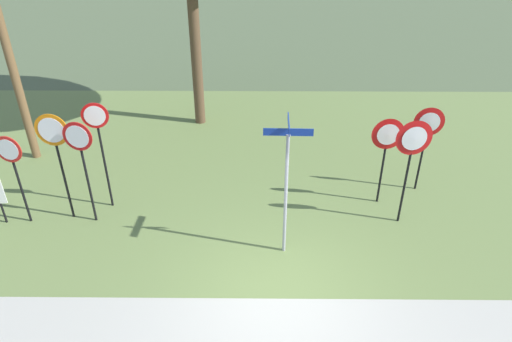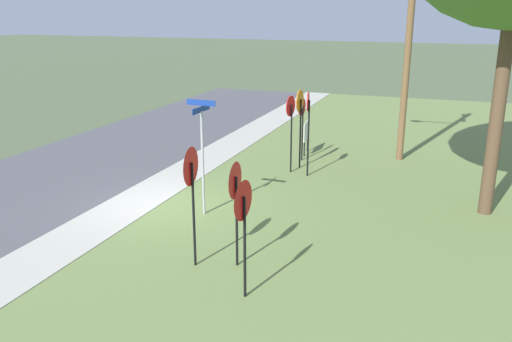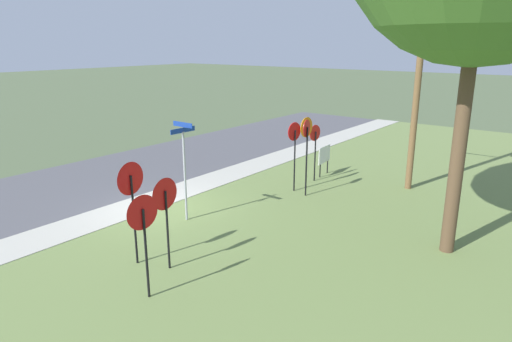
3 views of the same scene
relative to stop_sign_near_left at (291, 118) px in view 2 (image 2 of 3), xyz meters
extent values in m
plane|color=#4C5B3D|center=(4.33, -2.54, -1.92)|extent=(160.00, 160.00, 0.00)
cube|color=#4C4C51|center=(4.33, -7.34, -1.92)|extent=(44.00, 6.40, 0.01)
cube|color=#ADAA9E|center=(4.33, -3.34, -1.89)|extent=(44.00, 1.60, 0.06)
cube|color=olive|center=(4.33, 3.46, -1.90)|extent=(44.00, 12.00, 0.04)
cylinder|color=black|center=(0.00, 0.03, -0.72)|extent=(0.06, 0.06, 2.32)
cylinder|color=red|center=(0.00, -0.01, 0.38)|extent=(0.68, 0.12, 0.68)
cylinder|color=white|center=(0.00, -0.03, 0.38)|extent=(0.53, 0.08, 0.53)
cylinder|color=black|center=(0.21, 0.67, -0.61)|extent=(0.06, 0.06, 2.54)
cylinder|color=red|center=(0.21, 0.63, 0.61)|extent=(0.61, 0.12, 0.62)
cylinder|color=white|center=(0.21, 0.61, 0.61)|extent=(0.48, 0.08, 0.48)
cylinder|color=black|center=(-0.61, 0.17, -0.68)|extent=(0.06, 0.06, 2.41)
cylinder|color=orange|center=(-0.61, 0.13, 0.47)|extent=(0.76, 0.06, 0.76)
cylinder|color=white|center=(-0.61, 0.11, 0.47)|extent=(0.59, 0.03, 0.59)
cylinder|color=black|center=(-1.58, -0.02, -0.88)|extent=(0.06, 0.06, 2.02)
cylinder|color=red|center=(-1.58, -0.06, 0.08)|extent=(0.64, 0.12, 0.64)
cylinder|color=white|center=(-1.58, -0.08, 0.08)|extent=(0.50, 0.08, 0.50)
cylinder|color=black|center=(7.37, 0.06, -0.72)|extent=(0.06, 0.06, 2.32)
cone|color=red|center=(7.37, 0.02, 0.35)|extent=(0.83, 0.10, 0.83)
cone|color=white|center=(7.37, 0.00, 0.35)|extent=(0.56, 0.06, 0.56)
cylinder|color=black|center=(7.06, 0.92, -0.88)|extent=(0.06, 0.06, 2.01)
cone|color=red|center=(7.06, 0.88, 0.05)|extent=(0.80, 0.06, 0.80)
cone|color=white|center=(7.06, 0.86, 0.05)|extent=(0.54, 0.04, 0.54)
cylinder|color=black|center=(8.25, 1.57, -0.86)|extent=(0.06, 0.06, 2.05)
cone|color=red|center=(8.25, 1.53, 0.09)|extent=(0.77, 0.09, 0.77)
cone|color=white|center=(8.25, 1.50, 0.09)|extent=(0.53, 0.05, 0.53)
cylinder|color=#9EA0A8|center=(4.53, -1.07, -0.48)|extent=(0.07, 0.07, 2.80)
cylinder|color=#9EA0A8|center=(4.53, -1.07, 0.93)|extent=(0.09, 0.09, 0.03)
cube|color=navy|center=(4.53, -1.07, 0.99)|extent=(0.96, 0.04, 0.15)
cube|color=navy|center=(4.53, -1.07, 1.16)|extent=(0.04, 0.82, 0.15)
cylinder|color=brown|center=(-2.93, 3.35, 2.71)|extent=(0.24, 0.24, 9.19)
cylinder|color=black|center=(-2.92, -0.16, -1.61)|extent=(0.05, 0.05, 0.55)
cylinder|color=black|center=(-2.15, -0.08, -1.61)|extent=(0.05, 0.05, 0.55)
cube|color=white|center=(-2.53, -0.12, -0.98)|extent=(1.10, 0.14, 0.70)
cylinder|color=brown|center=(1.83, 6.11, 1.34)|extent=(0.36, 0.36, 6.45)
camera|label=1|loc=(3.99, -8.74, 4.49)|focal=30.99mm
camera|label=2|loc=(16.89, 4.96, 3.49)|focal=37.74mm
camera|label=3|loc=(13.89, 8.88, 3.53)|focal=31.99mm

